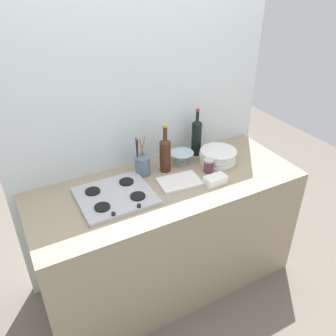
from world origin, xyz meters
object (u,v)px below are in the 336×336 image
(wine_bottle_leftmost, at_px, (197,137))
(cutting_board, at_px, (180,182))
(plate_stack, at_px, (218,156))
(wine_bottle_mid_left, at_px, (165,153))
(utensil_crock, at_px, (143,165))
(mixing_bowl, at_px, (182,157))
(butter_dish, at_px, (215,180))
(stovetop_hob, at_px, (115,196))
(condiment_jar_front, at_px, (209,166))

(wine_bottle_leftmost, height_order, cutting_board, wine_bottle_leftmost)
(plate_stack, height_order, wine_bottle_mid_left, wine_bottle_mid_left)
(wine_bottle_mid_left, xyz_separation_m, utensil_crock, (-0.15, 0.03, -0.06))
(mixing_bowl, bearing_deg, plate_stack, -24.56)
(mixing_bowl, xyz_separation_m, butter_dish, (0.06, -0.33, -0.02))
(wine_bottle_mid_left, distance_m, utensil_crock, 0.17)
(wine_bottle_leftmost, height_order, utensil_crock, wine_bottle_leftmost)
(stovetop_hob, bearing_deg, mixing_bowl, 16.80)
(plate_stack, distance_m, condiment_jar_front, 0.16)
(mixing_bowl, distance_m, cutting_board, 0.26)
(wine_bottle_mid_left, xyz_separation_m, cutting_board, (0.01, -0.18, -0.12))
(wine_bottle_mid_left, height_order, mixing_bowl, wine_bottle_mid_left)
(wine_bottle_mid_left, distance_m, cutting_board, 0.22)
(mixing_bowl, height_order, butter_dish, mixing_bowl)
(wine_bottle_mid_left, relative_size, mixing_bowl, 2.02)
(wine_bottle_mid_left, height_order, cutting_board, wine_bottle_mid_left)
(mixing_bowl, bearing_deg, condiment_jar_front, -62.22)
(wine_bottle_mid_left, bearing_deg, wine_bottle_leftmost, 17.94)
(stovetop_hob, height_order, wine_bottle_mid_left, wine_bottle_mid_left)
(butter_dish, relative_size, utensil_crock, 0.54)
(cutting_board, bearing_deg, wine_bottle_leftmost, 43.21)
(wine_bottle_leftmost, bearing_deg, mixing_bowl, -157.53)
(butter_dish, bearing_deg, cutting_board, 150.26)
(utensil_crock, distance_m, condiment_jar_front, 0.45)
(butter_dish, distance_m, condiment_jar_front, 0.15)
(plate_stack, relative_size, condiment_jar_front, 2.78)
(plate_stack, xyz_separation_m, condiment_jar_front, (-0.13, -0.09, 0.00))
(stovetop_hob, bearing_deg, utensil_crock, 32.91)
(wine_bottle_leftmost, relative_size, condiment_jar_front, 3.71)
(wine_bottle_leftmost, xyz_separation_m, wine_bottle_mid_left, (-0.31, -0.10, -0.01))
(condiment_jar_front, bearing_deg, mixing_bowl, 117.78)
(stovetop_hob, xyz_separation_m, cutting_board, (0.43, -0.05, -0.00))
(wine_bottle_mid_left, bearing_deg, stovetop_hob, -161.79)
(stovetop_hob, distance_m, wine_bottle_mid_left, 0.46)
(wine_bottle_mid_left, height_order, butter_dish, wine_bottle_mid_left)
(stovetop_hob, xyz_separation_m, plate_stack, (0.80, 0.06, 0.03))
(stovetop_hob, distance_m, plate_stack, 0.81)
(stovetop_hob, distance_m, mixing_bowl, 0.60)
(wine_bottle_leftmost, distance_m, condiment_jar_front, 0.28)
(butter_dish, bearing_deg, condiment_jar_front, 73.04)
(butter_dish, height_order, cutting_board, butter_dish)
(stovetop_hob, height_order, cutting_board, stovetop_hob)
(wine_bottle_leftmost, relative_size, mixing_bowl, 2.06)
(cutting_board, bearing_deg, plate_stack, 16.47)
(stovetop_hob, distance_m, condiment_jar_front, 0.67)
(wine_bottle_mid_left, relative_size, utensil_crock, 1.29)
(wine_bottle_leftmost, relative_size, butter_dish, 2.46)
(cutting_board, bearing_deg, mixing_bowl, 57.02)
(cutting_board, bearing_deg, stovetop_hob, 173.73)
(stovetop_hob, height_order, utensil_crock, utensil_crock)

